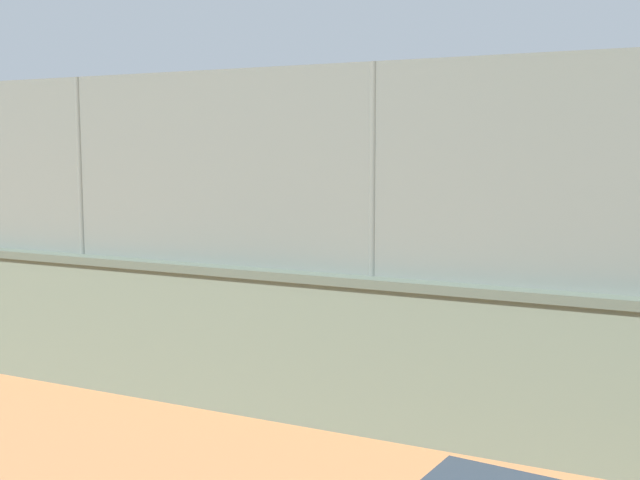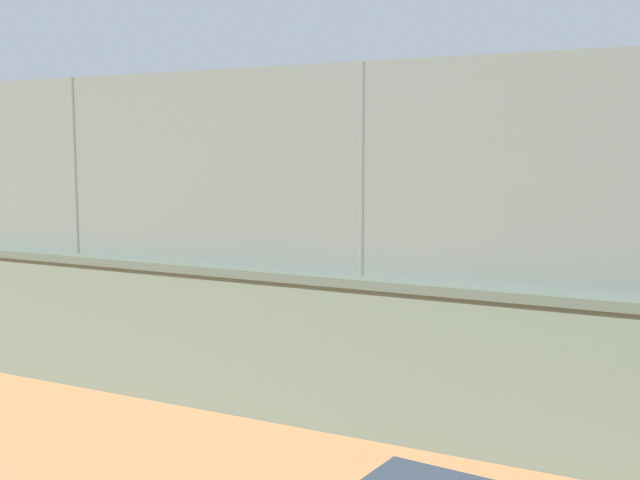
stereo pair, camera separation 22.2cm
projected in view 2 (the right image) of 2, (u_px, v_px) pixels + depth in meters
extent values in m
plane|color=#B27247|center=(436.00, 253.00, 19.15)|extent=(260.00, 260.00, 0.00)
cylinder|color=slate|center=(362.00, 170.00, 6.80)|extent=(0.07, 0.07, 1.83)
cylinder|color=slate|center=(76.00, 166.00, 8.30)|extent=(0.07, 0.07, 1.83)
cylinder|color=black|center=(594.00, 255.00, 16.01)|extent=(0.16, 0.16, 0.72)
cylinder|color=black|center=(584.00, 254.00, 16.11)|extent=(0.16, 0.16, 0.72)
cylinder|color=orange|center=(591.00, 224.00, 15.99)|extent=(0.37, 0.37, 0.53)
cylinder|color=brown|center=(606.00, 219.00, 15.87)|extent=(0.14, 0.52, 0.16)
cylinder|color=brown|center=(581.00, 217.00, 16.38)|extent=(0.14, 0.52, 0.16)
sphere|color=brown|center=(591.00, 205.00, 15.95)|extent=(0.20, 0.20, 0.20)
cylinder|color=red|center=(591.00, 201.00, 15.94)|extent=(0.23, 0.23, 0.05)
cylinder|color=black|center=(583.00, 216.00, 16.53)|extent=(0.06, 0.30, 0.04)
ellipsoid|color=#333338|center=(586.00, 215.00, 16.71)|extent=(0.06, 0.30, 0.24)
cylinder|color=black|center=(364.00, 302.00, 10.80)|extent=(0.21, 0.21, 0.84)
cylinder|color=black|center=(350.00, 302.00, 10.79)|extent=(0.21, 0.21, 0.84)
cylinder|color=#3372B2|center=(357.00, 249.00, 10.71)|extent=(0.47, 0.47, 0.62)
cylinder|color=brown|center=(380.00, 239.00, 10.77)|extent=(0.38, 0.55, 0.17)
cylinder|color=brown|center=(332.00, 237.00, 10.98)|extent=(0.38, 0.55, 0.17)
sphere|color=brown|center=(357.00, 217.00, 10.66)|extent=(0.24, 0.24, 0.24)
cylinder|color=navy|center=(357.00, 210.00, 10.65)|extent=(0.34, 0.34, 0.05)
cylinder|color=black|center=(331.00, 236.00, 11.16)|extent=(0.18, 0.28, 0.04)
ellipsoid|color=#333338|center=(330.00, 234.00, 11.38)|extent=(0.18, 0.27, 0.24)
cylinder|color=#591919|center=(333.00, 263.00, 14.83)|extent=(0.15, 0.15, 0.76)
cylinder|color=#591919|center=(338.00, 261.00, 15.01)|extent=(0.15, 0.15, 0.76)
cylinder|color=beige|center=(336.00, 227.00, 14.84)|extent=(0.34, 0.34, 0.56)
cylinder|color=#D8AD84|center=(331.00, 223.00, 14.55)|extent=(0.53, 0.10, 0.16)
cylinder|color=#D8AD84|center=(357.00, 221.00, 14.96)|extent=(0.53, 0.10, 0.16)
sphere|color=#D8AD84|center=(336.00, 207.00, 14.80)|extent=(0.21, 0.21, 0.21)
cylinder|color=navy|center=(336.00, 202.00, 14.79)|extent=(0.23, 0.23, 0.05)
sphere|color=yellow|center=(88.00, 353.00, 9.34)|extent=(0.19, 0.19, 0.19)
cube|color=#4C6B4C|center=(112.00, 296.00, 11.04)|extent=(1.60, 0.38, 0.06)
cube|color=#4C6B4C|center=(103.00, 282.00, 10.88)|extent=(1.60, 0.04, 0.40)
cube|color=#333338|center=(148.00, 317.00, 10.78)|extent=(0.06, 0.38, 0.45)
cube|color=#333338|center=(78.00, 308.00, 11.36)|extent=(0.06, 0.38, 0.45)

